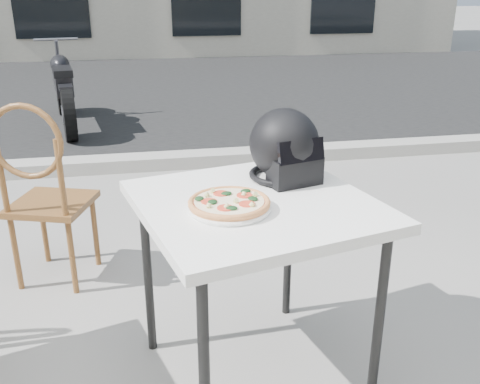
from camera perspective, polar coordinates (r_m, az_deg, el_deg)
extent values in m
cube|color=black|center=(8.98, -11.04, 10.56)|extent=(30.00, 8.00, 0.00)
cube|color=#A4A199|center=(5.07, -10.66, 3.13)|extent=(30.00, 0.25, 0.12)
cube|color=white|center=(2.08, 1.68, -1.43)|extent=(1.05, 1.05, 0.04)
cylinder|color=black|center=(1.89, -3.83, -18.82)|extent=(0.05, 0.05, 0.78)
cylinder|color=black|center=(2.18, 14.59, -13.30)|extent=(0.05, 0.05, 0.78)
cylinder|color=black|center=(2.45, -9.80, -8.71)|extent=(0.05, 0.05, 0.78)
cylinder|color=black|center=(2.69, 5.17, -5.66)|extent=(0.05, 0.05, 0.78)
cylinder|color=white|center=(1.97, -1.15, -1.81)|extent=(0.39, 0.39, 0.01)
torus|color=white|center=(1.97, -1.16, -1.65)|extent=(0.40, 0.40, 0.02)
cylinder|color=#D68A4E|center=(1.96, -1.16, -1.26)|extent=(0.38, 0.38, 0.01)
torus|color=#D68A4E|center=(1.96, -1.16, -1.09)|extent=(0.39, 0.39, 0.02)
cylinder|color=#AE2913|center=(1.96, -1.16, -1.06)|extent=(0.34, 0.34, 0.00)
cylinder|color=#FFECC3|center=(1.96, -1.16, -0.98)|extent=(0.33, 0.33, 0.00)
cylinder|color=red|center=(2.00, 0.48, -0.34)|extent=(0.08, 0.08, 0.00)
cylinder|color=red|center=(2.02, -2.03, -0.15)|extent=(0.08, 0.08, 0.00)
cylinder|color=red|center=(1.95, -3.32, -1.01)|extent=(0.08, 0.08, 0.00)
cylinder|color=red|center=(1.89, -1.57, -1.69)|extent=(0.08, 0.08, 0.00)
cylinder|color=red|center=(1.92, 0.75, -1.27)|extent=(0.08, 0.08, 0.00)
ellipsoid|color=#123316|center=(2.01, -1.45, -0.15)|extent=(0.05, 0.05, 0.01)
ellipsoid|color=#123316|center=(1.94, -2.96, -1.06)|extent=(0.05, 0.05, 0.01)
ellipsoid|color=#123316|center=(1.97, 1.39, -0.71)|extent=(0.05, 0.05, 0.01)
ellipsoid|color=#123316|center=(1.88, -0.89, -1.72)|extent=(0.05, 0.05, 0.01)
ellipsoid|color=#123316|center=(2.04, 0.59, 0.10)|extent=(0.05, 0.05, 0.01)
ellipsoid|color=#123316|center=(1.97, -4.36, -0.70)|extent=(0.04, 0.05, 0.01)
cylinder|color=#D7D583|center=(1.94, -0.43, -0.96)|extent=(0.02, 0.03, 0.02)
cylinder|color=#D7D583|center=(1.99, -3.54, -0.32)|extent=(0.02, 0.02, 0.02)
cylinder|color=#D7D583|center=(2.00, 0.41, -0.24)|extent=(0.03, 0.03, 0.02)
cylinder|color=#D7D583|center=(2.03, -2.95, 0.11)|extent=(0.02, 0.03, 0.02)
cylinder|color=#D7D583|center=(1.90, 1.29, -1.35)|extent=(0.02, 0.02, 0.02)
cylinder|color=#D7D583|center=(1.90, -3.36, -1.47)|extent=(0.03, 0.03, 0.02)
cylinder|color=#D7D583|center=(2.00, 1.64, -0.24)|extent=(0.03, 0.03, 0.02)
cylinder|color=#D7D583|center=(1.89, -1.41, -1.53)|extent=(0.02, 0.02, 0.02)
ellipsoid|color=black|center=(2.27, 4.74, 5.13)|extent=(0.36, 0.37, 0.30)
cube|color=black|center=(2.22, 5.88, 2.25)|extent=(0.24, 0.16, 0.12)
torus|color=black|center=(2.31, 4.63, 1.90)|extent=(0.36, 0.36, 0.03)
cube|color=black|center=(2.16, 6.53, 4.38)|extent=(0.21, 0.09, 0.09)
cube|color=brown|center=(3.17, -19.42, -1.20)|extent=(0.52, 0.52, 0.04)
cylinder|color=brown|center=(3.33, -15.20, -4.04)|extent=(0.04, 0.04, 0.45)
cylinder|color=brown|center=(3.47, -20.20, -3.61)|extent=(0.04, 0.04, 0.45)
cylinder|color=brown|center=(3.06, -17.48, -6.58)|extent=(0.04, 0.04, 0.45)
cylinder|color=brown|center=(3.21, -22.80, -6.00)|extent=(0.04, 0.04, 0.45)
cylinder|color=brown|center=(2.88, -18.53, 1.26)|extent=(0.04, 0.04, 0.43)
cylinder|color=brown|center=(3.04, -24.08, 1.49)|extent=(0.04, 0.04, 0.43)
torus|color=brown|center=(2.90, -21.89, 4.98)|extent=(0.39, 0.16, 0.40)
cylinder|color=black|center=(7.50, -18.50, 10.13)|extent=(0.22, 0.61, 0.60)
cylinder|color=gray|center=(7.50, -18.50, 10.13)|extent=(0.17, 0.22, 0.20)
cylinder|color=black|center=(6.13, -17.79, 7.92)|extent=(0.22, 0.61, 0.60)
cylinder|color=gray|center=(6.13, -17.79, 7.92)|extent=(0.17, 0.22, 0.20)
cube|color=black|center=(6.77, -18.42, 11.20)|extent=(0.35, 1.06, 0.22)
ellipsoid|color=black|center=(6.89, -18.66, 12.78)|extent=(0.29, 0.45, 0.22)
cube|color=black|center=(6.45, -18.43, 12.11)|extent=(0.28, 0.53, 0.08)
cylinder|color=gray|center=(7.37, -18.76, 12.46)|extent=(0.10, 0.32, 0.71)
cylinder|color=gray|center=(7.21, -19.06, 15.15)|extent=(0.52, 0.12, 0.03)
cube|color=black|center=(6.09, -18.10, 10.52)|extent=(0.17, 0.24, 0.05)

